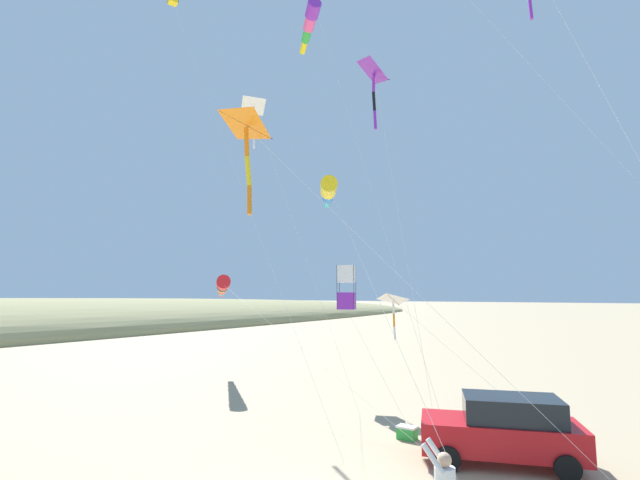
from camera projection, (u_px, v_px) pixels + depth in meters
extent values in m
cube|color=red|center=(500.00, 436.00, 12.81)|extent=(4.68, 3.30, 0.84)
cube|color=black|center=(512.00, 409.00, 12.82)|extent=(3.00, 2.46, 0.68)
cylinder|color=black|center=(448.00, 459.00, 12.21)|extent=(0.69, 0.45, 0.66)
cylinder|color=black|center=(446.00, 438.00, 13.99)|extent=(0.69, 0.45, 0.66)
cylinder|color=black|center=(567.00, 468.00, 11.52)|extent=(0.69, 0.45, 0.66)
cylinder|color=black|center=(549.00, 445.00, 13.31)|extent=(0.69, 0.45, 0.66)
cube|color=green|center=(407.00, 434.00, 14.91)|extent=(0.60, 0.40, 0.36)
cube|color=white|center=(407.00, 427.00, 14.94)|extent=(0.62, 0.42, 0.06)
sphere|color=tan|center=(444.00, 460.00, 8.40)|extent=(0.26, 0.26, 0.26)
cylinder|color=silver|center=(433.00, 459.00, 8.33)|extent=(0.44, 0.16, 0.53)
cylinder|color=silver|center=(437.00, 453.00, 8.64)|extent=(0.44, 0.16, 0.53)
cube|color=white|center=(346.00, 274.00, 21.32)|extent=(1.04, 1.04, 0.79)
cube|color=purple|center=(347.00, 301.00, 21.17)|extent=(1.04, 1.04, 0.79)
cylinder|color=black|center=(339.00, 287.00, 21.70)|extent=(0.02, 0.02, 2.04)
cylinder|color=black|center=(337.00, 287.00, 20.93)|extent=(0.02, 0.02, 2.04)
cylinder|color=black|center=(356.00, 287.00, 21.55)|extent=(0.02, 0.02, 2.04)
cylinder|color=black|center=(354.00, 287.00, 20.79)|extent=(0.02, 0.02, 2.04)
cylinder|color=white|center=(375.00, 363.00, 18.07)|extent=(4.80, 3.54, 4.04)
cylinder|color=yellow|center=(329.00, 188.00, 16.98)|extent=(1.50, 1.77, 0.69)
cylinder|color=blue|center=(328.00, 196.00, 18.69)|extent=(1.36, 1.67, 0.52)
cylinder|color=#1EB7C6|center=(327.00, 202.00, 20.40)|extent=(1.22, 1.57, 0.36)
cylinder|color=white|center=(384.00, 313.00, 11.46)|extent=(6.93, 5.33, 8.49)
cylinder|color=red|center=(223.00, 283.00, 24.11)|extent=(1.27, 1.24, 0.84)
cylinder|color=black|center=(223.00, 285.00, 25.03)|extent=(1.21, 1.17, 0.76)
cylinder|color=orange|center=(222.00, 288.00, 25.94)|extent=(1.15, 1.11, 0.68)
cylinder|color=red|center=(222.00, 290.00, 26.85)|extent=(1.09, 1.04, 0.60)
cylinder|color=#1EB7C6|center=(222.00, 292.00, 27.76)|extent=(1.03, 0.97, 0.52)
cylinder|color=red|center=(221.00, 294.00, 28.67)|extent=(0.96, 0.91, 0.44)
cylinder|color=white|center=(299.00, 347.00, 18.35)|extent=(12.62, 3.38, 5.22)
pyramid|color=white|center=(255.00, 105.00, 24.42)|extent=(1.83, 1.35, 0.72)
cylinder|color=black|center=(254.00, 106.00, 24.37)|extent=(0.29, 1.27, 0.78)
cylinder|color=white|center=(254.00, 114.00, 24.29)|extent=(0.19, 0.20, 0.75)
cylinder|color=#EF4C93|center=(254.00, 128.00, 24.18)|extent=(0.18, 0.19, 0.75)
cylinder|color=white|center=(254.00, 141.00, 24.11)|extent=(0.15, 0.16, 0.75)
cylinder|color=white|center=(299.00, 238.00, 21.18)|extent=(6.88, 0.85, 14.69)
cylinder|color=purple|center=(531.00, 10.00, 13.45)|extent=(0.17, 0.20, 0.64)
cube|color=yellow|center=(173.00, 0.00, 25.06)|extent=(0.60, 0.60, 0.47)
cylinder|color=white|center=(231.00, 159.00, 18.96)|extent=(12.80, 2.91, 20.66)
cylinder|color=purple|center=(313.00, 9.00, 26.06)|extent=(1.36, 1.33, 1.03)
cylinder|color=#EF4C93|center=(310.00, 23.00, 26.88)|extent=(1.23, 1.19, 0.89)
cylinder|color=green|center=(307.00, 35.00, 27.69)|extent=(1.10, 1.05, 0.75)
cylinder|color=yellow|center=(304.00, 47.00, 28.51)|extent=(0.98, 0.92, 0.61)
cylinder|color=white|center=(364.00, 166.00, 20.41)|extent=(8.33, 3.91, 20.92)
pyramid|color=purple|center=(375.00, 69.00, 19.92)|extent=(1.79, 2.16, 0.88)
cylinder|color=black|center=(374.00, 71.00, 19.93)|extent=(1.28, 0.59, 0.98)
cylinder|color=purple|center=(374.00, 82.00, 19.91)|extent=(0.26, 0.25, 0.86)
cylinder|color=black|center=(374.00, 102.00, 19.88)|extent=(0.15, 0.21, 0.85)
cylinder|color=purple|center=(375.00, 120.00, 19.78)|extent=(0.23, 0.21, 0.85)
cylinder|color=white|center=(402.00, 231.00, 17.86)|extent=(2.78, 1.02, 14.40)
pyramid|color=white|center=(393.00, 298.00, 18.72)|extent=(1.24, 0.86, 0.46)
cylinder|color=black|center=(393.00, 299.00, 18.69)|extent=(0.12, 0.95, 0.49)
cylinder|color=white|center=(393.00, 307.00, 18.64)|extent=(0.11, 0.09, 0.53)
cylinder|color=orange|center=(394.00, 320.00, 18.57)|extent=(0.11, 0.11, 0.53)
cylinder|color=white|center=(395.00, 333.00, 18.49)|extent=(0.15, 0.12, 0.53)
cylinder|color=white|center=(470.00, 367.00, 15.68)|extent=(6.72, 2.02, 4.48)
cylinder|color=white|center=(578.00, 118.00, 14.82)|extent=(11.69, 7.60, 20.91)
pyramid|color=orange|center=(248.00, 122.00, 12.86)|extent=(2.19, 2.04, 0.67)
cylinder|color=black|center=(246.00, 125.00, 12.84)|extent=(0.91, 1.27, 0.67)
cylinder|color=orange|center=(247.00, 142.00, 12.78)|extent=(0.21, 0.21, 0.84)
cylinder|color=yellow|center=(248.00, 171.00, 12.70)|extent=(0.21, 0.25, 0.84)
cylinder|color=orange|center=(249.00, 200.00, 12.57)|extent=(0.28, 0.25, 0.85)
cylinder|color=white|center=(419.00, 295.00, 11.47)|extent=(8.45, 3.98, 9.41)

